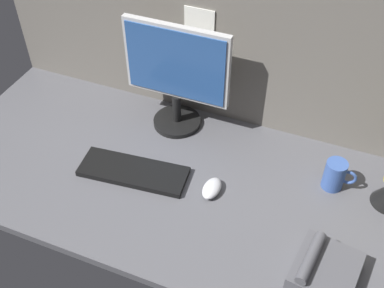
{
  "coord_description": "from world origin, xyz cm",
  "views": [
    {
      "loc": [
        39.97,
        -98.95,
        118.87
      ],
      "look_at": [
        -6.41,
        0.0,
        14.0
      ],
      "focal_mm": 44.0,
      "sensor_mm": 36.0,
      "label": 1
    }
  ],
  "objects": [
    {
      "name": "mug_ceramic_blue",
      "position": [
        44.52,
        14.65,
        5.41
      ],
      "size": [
        10.62,
        6.95,
        10.76
      ],
      "color": "#38569E",
      "rests_on": "ground_plane"
    },
    {
      "name": "mouse",
      "position": [
        8.15,
        -2.79,
        1.7
      ],
      "size": [
        6.0,
        9.83,
        3.4
      ],
      "primitive_type": "ellipsoid",
      "rotation": [
        0.0,
        0.0,
        -0.04
      ],
      "color": "silver",
      "rests_on": "ground_plane"
    },
    {
      "name": "cubicle_wall_back",
      "position": [
        -0.01,
        37.5,
        36.23
      ],
      "size": [
        180.0,
        5.5,
        72.46
      ],
      "color": "slate",
      "rests_on": "ground_plane"
    },
    {
      "name": "ground_plane",
      "position": [
        0.0,
        0.0,
        -1.5
      ],
      "size": [
        180.0,
        80.0,
        3.0
      ],
      "primitive_type": "cube",
      "color": "#515156"
    },
    {
      "name": "monitor",
      "position": [
        -16.02,
        25.12,
        22.59
      ],
      "size": [
        38.62,
        18.0,
        41.33
      ],
      "color": "black",
      "rests_on": "ground_plane"
    },
    {
      "name": "keyboard",
      "position": [
        -19.52,
        -5.17,
        1.0
      ],
      "size": [
        38.16,
        16.8,
        2.0
      ],
      "primitive_type": "cube",
      "rotation": [
        0.0,
        0.0,
        0.1
      ],
      "color": "black",
      "rests_on": "ground_plane"
    },
    {
      "name": "desk_phone",
      "position": [
        47.81,
        -20.48,
        3.19
      ],
      "size": [
        19.41,
        21.12,
        8.8
      ],
      "color": "#4C4C51",
      "rests_on": "ground_plane"
    }
  ]
}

